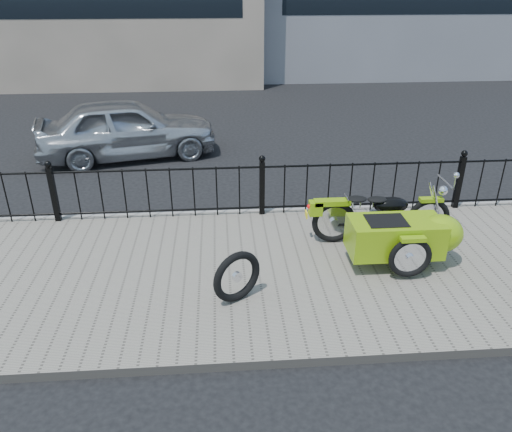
{
  "coord_description": "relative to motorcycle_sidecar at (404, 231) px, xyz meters",
  "views": [
    {
      "loc": [
        -0.7,
        -6.58,
        3.96
      ],
      "look_at": [
        -0.21,
        -0.1,
        0.76
      ],
      "focal_mm": 35.0,
      "sensor_mm": 36.0,
      "label": 1
    }
  ],
  "objects": [
    {
      "name": "ground",
      "position": [
        -1.9,
        0.41,
        -0.59
      ],
      "size": [
        120.0,
        120.0,
        0.0
      ],
      "primitive_type": "plane",
      "color": "black",
      "rests_on": "ground"
    },
    {
      "name": "sidewalk",
      "position": [
        -1.9,
        -0.09,
        -0.53
      ],
      "size": [
        30.0,
        3.8,
        0.12
      ],
      "primitive_type": "cube",
      "color": "gray",
      "rests_on": "ground"
    },
    {
      "name": "curb",
      "position": [
        -1.9,
        1.85,
        -0.53
      ],
      "size": [
        30.0,
        0.1,
        0.12
      ],
      "primitive_type": "cube",
      "color": "gray",
      "rests_on": "ground"
    },
    {
      "name": "iron_fence",
      "position": [
        -1.9,
        1.71,
        -0.01
      ],
      "size": [
        14.11,
        0.11,
        1.08
      ],
      "color": "black",
      "rests_on": "sidewalk"
    },
    {
      "name": "motorcycle_sidecar",
      "position": [
        0.0,
        0.0,
        0.0
      ],
      "size": [
        2.28,
        1.48,
        0.98
      ],
      "color": "black",
      "rests_on": "sidewalk"
    },
    {
      "name": "spare_tire",
      "position": [
        -2.44,
        -0.83,
        -0.12
      ],
      "size": [
        0.65,
        0.46,
        0.7
      ],
      "primitive_type": "torus",
      "rotation": [
        1.57,
        0.0,
        0.57
      ],
      "color": "black",
      "rests_on": "sidewalk"
    },
    {
      "name": "sedan_car",
      "position": [
        -4.73,
        5.28,
        0.1
      ],
      "size": [
        4.31,
        2.5,
        1.38
      ],
      "primitive_type": "imported",
      "rotation": [
        0.0,
        0.0,
        1.8
      ],
      "color": "#B0B3B7",
      "rests_on": "ground"
    }
  ]
}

